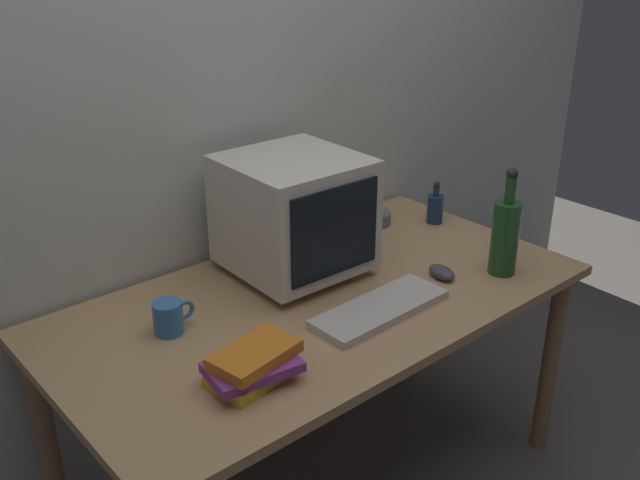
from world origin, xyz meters
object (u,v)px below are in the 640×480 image
object	(u,v)px
bottle_tall	(505,234)
cd_spindle	(374,218)
crt_monitor	(294,214)
bottle_short	(435,207)
mug	(169,317)
keyboard	(380,309)
computer_mouse	(442,272)
book_stack	(253,365)

from	to	relation	value
bottle_tall	cd_spindle	world-z (taller)	bottle_tall
crt_monitor	bottle_short	xyz separation A→B (m)	(0.63, -0.02, -0.14)
crt_monitor	mug	size ratio (longest dim) A/B	3.31
keyboard	cd_spindle	world-z (taller)	cd_spindle
mug	bottle_short	bearing A→B (deg)	1.95
cd_spindle	crt_monitor	bearing A→B (deg)	-166.33
computer_mouse	bottle_tall	world-z (taller)	bottle_tall
bottle_tall	bottle_short	distance (m)	0.44
keyboard	computer_mouse	bearing A→B (deg)	4.22
keyboard	bottle_tall	distance (m)	0.48
bottle_short	book_stack	size ratio (longest dim) A/B	0.65
crt_monitor	keyboard	bearing A→B (deg)	-87.09
cd_spindle	book_stack	bearing A→B (deg)	-151.10
book_stack	cd_spindle	world-z (taller)	book_stack
bottle_short	book_stack	distance (m)	1.13
keyboard	book_stack	bearing A→B (deg)	-177.49
book_stack	mug	world-z (taller)	mug
computer_mouse	book_stack	distance (m)	0.76
computer_mouse	cd_spindle	xyz separation A→B (m)	(0.14, 0.44, 0.00)
bottle_short	mug	xyz separation A→B (m)	(-1.11, -0.04, -0.01)
bottle_short	mug	bearing A→B (deg)	-178.05
cd_spindle	bottle_short	bearing A→B (deg)	-37.58
crt_monitor	computer_mouse	bearing A→B (deg)	-46.16
book_stack	bottle_tall	bearing A→B (deg)	-2.59
crt_monitor	bottle_tall	xyz separation A→B (m)	(0.48, -0.43, -0.06)
keyboard	bottle_tall	bearing A→B (deg)	-9.79
keyboard	bottle_short	world-z (taller)	bottle_short
keyboard	computer_mouse	world-z (taller)	computer_mouse
computer_mouse	bottle_tall	size ratio (longest dim) A/B	0.29
keyboard	cd_spindle	distance (m)	0.64
bottle_short	bottle_tall	bearing A→B (deg)	-110.61
keyboard	book_stack	distance (m)	0.46
crt_monitor	book_stack	world-z (taller)	crt_monitor
bottle_short	book_stack	bearing A→B (deg)	-161.38
keyboard	computer_mouse	size ratio (longest dim) A/B	4.20
crt_monitor	book_stack	distance (m)	0.60
mug	computer_mouse	bearing A→B (deg)	-18.62
computer_mouse	cd_spindle	size ratio (longest dim) A/B	0.83
bottle_tall	bottle_short	xyz separation A→B (m)	(0.15, 0.40, -0.07)
computer_mouse	keyboard	bearing A→B (deg)	-163.12
mug	bottle_tall	bearing A→B (deg)	-20.84
keyboard	bottle_tall	xyz separation A→B (m)	(0.46, -0.07, 0.12)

